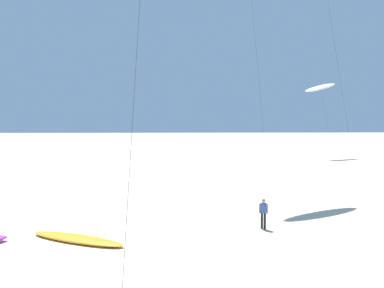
% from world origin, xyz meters
% --- Properties ---
extents(flying_kite_0, '(6.38, 9.28, 11.78)m').
position_xyz_m(flying_kite_0, '(24.57, 61.75, 10.68)').
color(flying_kite_0, white).
rests_on(flying_kite_0, ground).
extents(grounded_kite_1, '(5.54, 3.50, 0.25)m').
position_xyz_m(grounded_kite_1, '(-2.14, 20.34, 0.13)').
color(grounded_kite_1, orange).
rests_on(grounded_kite_1, ground).
extents(person_near_left, '(0.49, 0.28, 1.73)m').
position_xyz_m(person_near_left, '(7.82, 22.31, 0.95)').
color(person_near_left, black).
rests_on(person_near_left, ground).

